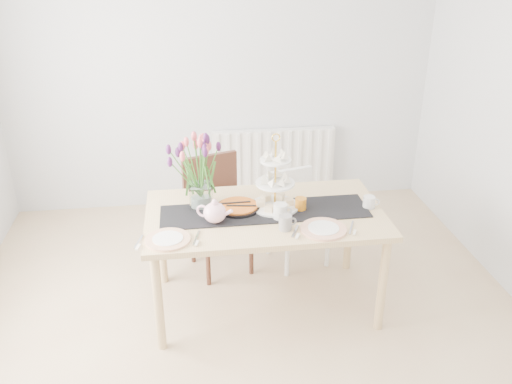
{
  "coord_description": "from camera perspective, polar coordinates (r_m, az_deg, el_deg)",
  "views": [
    {
      "loc": [
        -0.34,
        -2.71,
        2.43
      ],
      "look_at": [
        0.09,
        0.45,
        0.93
      ],
      "focal_mm": 38.0,
      "sensor_mm": 36.0,
      "label": 1
    }
  ],
  "objects": [
    {
      "name": "mug_orange",
      "position": [
        3.67,
        4.72,
        -1.28
      ],
      "size": [
        0.1,
        0.1,
        0.09
      ],
      "primitive_type": "cylinder",
      "rotation": [
        0.0,
        0.0,
        1.12
      ],
      "color": "orange",
      "rests_on": "dining_table"
    },
    {
      "name": "plate_right",
      "position": [
        3.46,
        7.11,
        -3.89
      ],
      "size": [
        0.39,
        0.39,
        0.02
      ],
      "primitive_type": "cylinder",
      "rotation": [
        0.0,
        0.0,
        -0.41
      ],
      "color": "silver",
      "rests_on": "dining_table"
    },
    {
      "name": "radiator",
      "position": [
        5.35,
        1.86,
        3.54
      ],
      "size": [
        1.2,
        0.08,
        0.6
      ],
      "primitive_type": "cube",
      "color": "white",
      "rests_on": "room_shell"
    },
    {
      "name": "mug_grey",
      "position": [
        3.42,
        3.11,
        -3.23
      ],
      "size": [
        0.09,
        0.09,
        0.1
      ],
      "primitive_type": "cylinder",
      "rotation": [
        0.0,
        0.0,
        0.14
      ],
      "color": "gray",
      "rests_on": "dining_table"
    },
    {
      "name": "mug_white",
      "position": [
        3.54,
        2.57,
        -2.07
      ],
      "size": [
        0.1,
        0.1,
        0.11
      ],
      "primitive_type": "cylinder",
      "rotation": [
        0.0,
        0.0,
        0.08
      ],
      "color": "silver",
      "rests_on": "dining_table"
    },
    {
      "name": "teapot",
      "position": [
        3.49,
        -4.35,
        -2.18
      ],
      "size": [
        0.3,
        0.28,
        0.16
      ],
      "primitive_type": null,
      "rotation": [
        0.0,
        0.0,
        -0.43
      ],
      "color": "silver",
      "rests_on": "dining_table"
    },
    {
      "name": "dining_table",
      "position": [
        3.69,
        0.93,
        -3.18
      ],
      "size": [
        1.6,
        0.9,
        0.75
      ],
      "color": "tan",
      "rests_on": "ground"
    },
    {
      "name": "cake_stand",
      "position": [
        3.65,
        2.02,
        0.25
      ],
      "size": [
        0.33,
        0.33,
        0.48
      ],
      "rotation": [
        0.0,
        0.0,
        0.14
      ],
      "color": "gold",
      "rests_on": "dining_table"
    },
    {
      "name": "room_shell",
      "position": [
        2.96,
        -0.57,
        2.76
      ],
      "size": [
        4.5,
        4.5,
        4.5
      ],
      "color": "tan",
      "rests_on": "ground"
    },
    {
      "name": "chair_white",
      "position": [
        4.39,
        4.1,
        -1.89
      ],
      "size": [
        0.48,
        0.48,
        0.75
      ],
      "rotation": [
        0.0,
        0.0,
        0.26
      ],
      "color": "white",
      "rests_on": "ground"
    },
    {
      "name": "tulip_vase",
      "position": [
        3.62,
        -5.98,
        3.11
      ],
      "size": [
        0.59,
        0.59,
        0.5
      ],
      "rotation": [
        0.0,
        0.0,
        -0.32
      ],
      "color": "silver",
      "rests_on": "dining_table"
    },
    {
      "name": "table_runner",
      "position": [
        3.65,
        0.94,
        -2.07
      ],
      "size": [
        1.4,
        0.35,
        0.01
      ],
      "primitive_type": "cube",
      "color": "black",
      "rests_on": "dining_table"
    },
    {
      "name": "tart_tin",
      "position": [
        3.68,
        -1.92,
        -1.63
      ],
      "size": [
        0.3,
        0.3,
        0.04
      ],
      "rotation": [
        0.0,
        0.0,
        -0.41
      ],
      "color": "black",
      "rests_on": "dining_table"
    },
    {
      "name": "plate_left",
      "position": [
        3.36,
        -9.27,
        -4.96
      ],
      "size": [
        0.34,
        0.34,
        0.01
      ],
      "primitive_type": "cylinder",
      "rotation": [
        0.0,
        0.0,
        -0.24
      ],
      "color": "silver",
      "rests_on": "dining_table"
    },
    {
      "name": "chair_brown",
      "position": [
        4.26,
        -4.22,
        -1.34
      ],
      "size": [
        0.56,
        0.56,
        0.91
      ],
      "rotation": [
        0.0,
        0.0,
        0.3
      ],
      "color": "#391B14",
      "rests_on": "ground"
    },
    {
      "name": "cream_jug",
      "position": [
        3.77,
        11.8,
        -1.05
      ],
      "size": [
        0.1,
        0.1,
        0.08
      ],
      "primitive_type": "cylinder",
      "rotation": [
        0.0,
        0.0,
        -0.3
      ],
      "color": "silver",
      "rests_on": "dining_table"
    }
  ]
}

